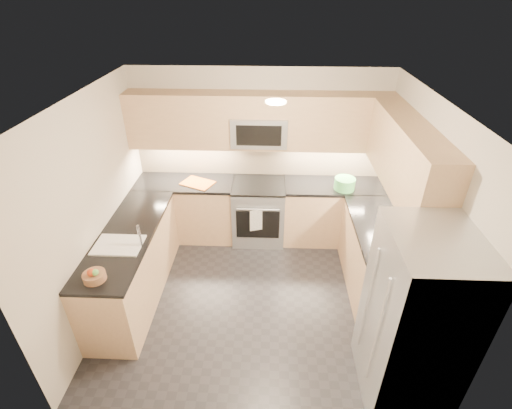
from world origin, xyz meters
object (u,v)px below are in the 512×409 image
microwave (259,130)px  refrigerator (414,321)px  cutting_board (198,183)px  fruit_basket (94,277)px  gas_range (259,212)px  utensil_bowl (345,184)px

microwave → refrigerator: bearing=-60.4°
cutting_board → fruit_basket: fruit_basket is taller
gas_range → fruit_basket: (-1.53, -2.07, 0.52)m
gas_range → cutting_board: 1.01m
microwave → cutting_board: (-0.88, -0.15, -0.75)m
utensil_bowl → cutting_board: (-2.09, 0.07, -0.08)m
microwave → refrigerator: size_ratio=0.42×
utensil_bowl → cutting_board: utensil_bowl is taller
refrigerator → utensil_bowl: (-0.24, 2.32, 0.12)m
refrigerator → microwave: bearing=119.6°
fruit_basket → utensil_bowl: bearing=35.7°
gas_range → refrigerator: bearing=-59.1°
microwave → gas_range: bearing=-90.0°
cutting_board → fruit_basket: size_ratio=2.03×
cutting_board → gas_range: bearing=1.9°
gas_range → fruit_basket: size_ratio=4.16×
gas_range → utensil_bowl: bearing=-4.8°
refrigerator → utensil_bowl: bearing=96.0°
utensil_bowl → microwave: bearing=169.4°
fruit_basket → cutting_board: bearing=72.3°
microwave → fruit_basket: (-1.53, -2.19, -0.72)m
refrigerator → fruit_basket: 3.01m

